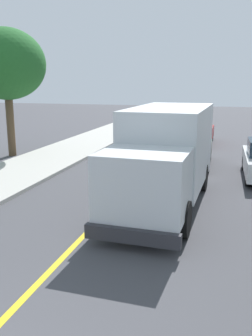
{
  "coord_description": "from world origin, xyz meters",
  "views": [
    {
      "loc": [
        3.59,
        -2.38,
        4.06
      ],
      "look_at": [
        0.55,
        8.48,
        1.4
      ],
      "focal_mm": 39.61,
      "sensor_mm": 36.0,
      "label": 1
    }
  ],
  "objects_px": {
    "parked_car_near": "(192,149)",
    "box_truck": "(166,152)",
    "street_tree_down_block": "(6,65)",
    "parked_car_mid": "(198,132)"
  },
  "relations": [
    {
      "from": "street_tree_down_block",
      "to": "box_truck",
      "type": "bearing_deg",
      "value": -31.75
    },
    {
      "from": "parked_car_mid",
      "to": "street_tree_down_block",
      "type": "relative_size",
      "value": 0.65
    },
    {
      "from": "box_truck",
      "to": "parked_car_near",
      "type": "relative_size",
      "value": 1.63
    },
    {
      "from": "parked_car_mid",
      "to": "street_tree_down_block",
      "type": "height_order",
      "value": "street_tree_down_block"
    },
    {
      "from": "box_truck",
      "to": "parked_car_mid",
      "type": "bearing_deg",
      "value": 89.97
    },
    {
      "from": "parked_car_near",
      "to": "street_tree_down_block",
      "type": "bearing_deg",
      "value": -178.73
    },
    {
      "from": "box_truck",
      "to": "street_tree_down_block",
      "type": "xyz_separation_m",
      "value": [
        -9.58,
        5.93,
        3.13
      ]
    },
    {
      "from": "parked_car_near",
      "to": "box_truck",
      "type": "bearing_deg",
      "value": -92.57
    },
    {
      "from": "box_truck",
      "to": "street_tree_down_block",
      "type": "bearing_deg",
      "value": 148.25
    },
    {
      "from": "box_truck",
      "to": "parked_car_near",
      "type": "bearing_deg",
      "value": 87.43
    }
  ]
}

